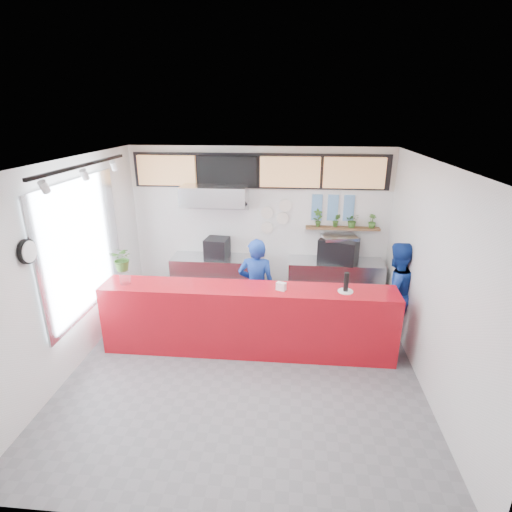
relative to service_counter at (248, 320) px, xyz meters
The scene contains 46 objects.
floor 0.68m from the service_counter, 90.00° to the right, with size 5.00×5.00×0.00m, color slate.
ceiling 2.48m from the service_counter, 90.00° to the right, with size 5.00×5.00×0.00m, color silver.
wall_back 2.30m from the service_counter, 90.00° to the left, with size 5.00×5.00×0.00m, color white.
wall_left 2.70m from the service_counter, behind, with size 5.00×5.00×0.00m, color white.
wall_right 2.70m from the service_counter, ahead, with size 5.00×5.00×0.00m, color white.
service_counter is the anchor object (origin of this frame).
cream_band 2.93m from the service_counter, 90.00° to the left, with size 5.00×0.02×0.80m, color beige.
prep_bench 1.97m from the service_counter, 113.96° to the left, with size 1.80×0.60×0.90m, color #B2B5BA.
panini_oven 2.04m from the service_counter, 114.03° to the left, with size 0.43×0.43×0.38m, color black.
extraction_hood 2.50m from the service_counter, 114.57° to the left, with size 1.20×0.70×0.35m, color #B2B5BA.
hood_lip 2.38m from the service_counter, 114.57° to the left, with size 1.20×0.70×0.08m, color #B2B5BA.
right_bench 2.35m from the service_counter, 50.19° to the left, with size 1.80×0.60×0.90m, color #B2B5BA.
espresso_machine 2.43m from the service_counter, 49.56° to the left, with size 0.69×0.49×0.44m, color black.
espresso_tray 2.51m from the service_counter, 49.56° to the left, with size 0.64×0.45×0.06m, color #B0B4B7.
herb_shelf 2.73m from the service_counter, 51.34° to the left, with size 1.40×0.18×0.04m, color brown.
menu_board_far_left 3.31m from the service_counter, 131.47° to the left, with size 1.10×0.10×0.55m, color tan.
menu_board_mid_left 2.88m from the service_counter, 106.59° to the left, with size 1.10×0.10×0.55m, color black.
menu_board_mid_right 2.87m from the service_counter, 73.94° to the left, with size 1.10×0.10×0.55m, color tan.
menu_board_far_right 3.30m from the service_counter, 48.86° to the left, with size 1.10×0.10×0.55m, color tan.
soffit 2.87m from the service_counter, 90.00° to the left, with size 4.80×0.04×0.65m, color black.
window_pane 2.73m from the service_counter, behind, with size 0.04×2.20×1.90m, color silver.
window_frame 2.71m from the service_counter, behind, with size 0.03×2.30×2.00m, color #B2B5BA.
wall_clock_rim 3.16m from the service_counter, 152.15° to the right, with size 0.30×0.30×0.05m, color black.
wall_clock_face 3.14m from the service_counter, 151.85° to the right, with size 0.26×0.26×0.02m, color white.
track_rail 3.21m from the service_counter, 169.22° to the right, with size 0.05×2.40×0.04m, color black.
dec_plate_a 2.40m from the service_counter, 85.86° to the left, with size 0.24×0.24×0.03m, color silver.
dec_plate_b 2.39m from the service_counter, 77.74° to the left, with size 0.24×0.24×0.03m, color silver.
dec_plate_c 2.26m from the service_counter, 85.86° to the left, with size 0.24×0.24×0.03m, color silver.
dec_plate_d 2.52m from the service_counter, 76.42° to the left, with size 0.24×0.24×0.03m, color silver.
photo_frame_a 2.76m from the service_counter, 62.13° to the left, with size 0.20×0.02×0.25m, color #598CBF.
photo_frame_b 2.90m from the service_counter, 56.06° to the left, with size 0.20×0.02×0.25m, color #598CBF.
photo_frame_c 3.05m from the service_counter, 50.74° to the left, with size 0.20×0.02×0.25m, color #598CBF.
photo_frame_d 2.64m from the service_counter, 62.13° to the left, with size 0.20×0.02×0.25m, color #598CBF.
photo_frame_e 2.78m from the service_counter, 56.06° to the left, with size 0.20×0.02×0.25m, color #598CBF.
photo_frame_f 2.94m from the service_counter, 50.74° to the left, with size 0.20×0.02×0.25m, color #598CBF.
staff_center 0.67m from the service_counter, 82.55° to the left, with size 0.61×0.40×1.68m, color navy.
staff_right 2.44m from the service_counter, 15.13° to the left, with size 0.82×0.64×1.68m, color navy.
herb_a 2.56m from the service_counter, 60.63° to the left, with size 0.18×0.12×0.34m, color #386423.
herb_b 2.72m from the service_counter, 53.60° to the left, with size 0.14×0.12×0.26m, color #386423.
herb_c 2.90m from the service_counter, 48.37° to the left, with size 0.24×0.21×0.27m, color #386423.
herb_d 3.13m from the service_counter, 43.05° to the left, with size 0.15×0.13×0.26m, color #386423.
glass_vase 2.00m from the service_counter, behind, with size 0.17×0.17×0.20m, color silver.
basil_vase 2.12m from the service_counter, behind, with size 0.35×0.30×0.38m, color #386423.
napkin_holder 0.79m from the service_counter, ahead, with size 0.14×0.09×0.12m, color white.
white_plate 1.56m from the service_counter, ahead, with size 0.22×0.22×0.02m, color white.
pepper_mill 1.62m from the service_counter, ahead, with size 0.07×0.07×0.29m, color black.
Camera 1 is at (0.64, -5.06, 3.61)m, focal length 28.00 mm.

